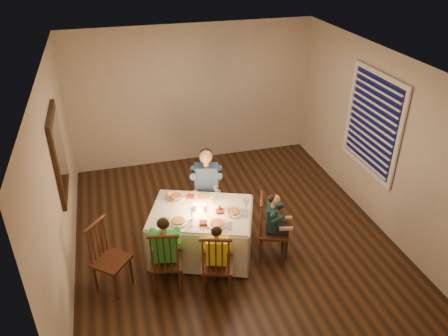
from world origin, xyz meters
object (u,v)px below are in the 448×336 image
object	(u,v)px
chair_near_left	(169,287)
child_teal	(271,256)
child_green	(169,287)
dining_table	(201,223)
chair_adult	(207,221)
chair_near_right	(217,290)
chair_extra	(116,287)
chair_end	(271,256)
serving_bowl	(176,198)
child_yellow	(217,290)
adult	(207,221)

from	to	relation	value
chair_near_left	child_teal	size ratio (longest dim) A/B	0.95
child_green	child_teal	bearing A→B (deg)	-159.79
dining_table	chair_adult	world-z (taller)	dining_table
chair_near_right	chair_extra	xyz separation A→B (m)	(-1.25, 0.41, 0.00)
chair_end	serving_bowl	distance (m)	1.57
chair_near_left	child_yellow	xyz separation A→B (m)	(0.59, -0.22, 0.00)
child_yellow	chair_near_right	bearing A→B (deg)	18.37
child_green	chair_end	bearing A→B (deg)	-159.79
child_teal	serving_bowl	world-z (taller)	serving_bowl
chair_near_left	serving_bowl	xyz separation A→B (m)	(0.29, 0.91, 0.74)
chair_extra	dining_table	bearing A→B (deg)	-33.89
chair_near_right	child_yellow	bearing A→B (deg)	-161.63
dining_table	chair_adult	size ratio (longest dim) A/B	1.68
chair_extra	child_yellow	size ratio (longest dim) A/B	0.96
chair_extra	child_green	distance (m)	0.69
serving_bowl	adult	bearing A→B (deg)	31.68
chair_adult	child_yellow	distance (m)	1.47
chair_near_right	chair_extra	world-z (taller)	chair_extra
chair_adult	chair_near_left	world-z (taller)	same
dining_table	chair_adult	bearing A→B (deg)	91.89
chair_near_left	child_green	xyz separation A→B (m)	(0.00, 0.00, 0.00)
child_yellow	serving_bowl	bearing A→B (deg)	-57.17
dining_table	chair_end	size ratio (longest dim) A/B	1.68
chair_near_right	child_yellow	distance (m)	0.00
dining_table	chair_end	world-z (taller)	dining_table
chair_end	chair_adult	bearing A→B (deg)	54.26
dining_table	serving_bowl	bearing A→B (deg)	148.77
chair_adult	child_yellow	world-z (taller)	child_yellow
adult	chair_adult	bearing A→B (deg)	0.00
dining_table	adult	size ratio (longest dim) A/B	1.29
serving_bowl	chair_end	bearing A→B (deg)	-30.42
child_teal	serving_bowl	size ratio (longest dim) A/B	4.90
chair_near_right	serving_bowl	size ratio (longest dim) A/B	4.65
chair_near_left	chair_end	size ratio (longest dim) A/B	1.00
chair_extra	child_green	world-z (taller)	child_green
chair_end	adult	xyz separation A→B (m)	(-0.68, 1.02, 0.00)
child_teal	chair_near_left	bearing A→B (deg)	118.70
chair_end	child_yellow	xyz separation A→B (m)	(-0.90, -0.43, 0.00)
adult	child_green	size ratio (longest dim) A/B	1.14
child_green	chair_adult	bearing A→B (deg)	-111.17
chair_near_left	chair_near_right	size ratio (longest dim) A/B	1.00
adult	serving_bowl	world-z (taller)	serving_bowl
chair_end	chair_extra	world-z (taller)	chair_extra
chair_near_left	chair_near_right	distance (m)	0.63
chair_near_right	dining_table	bearing A→B (deg)	-70.53
adult	child_teal	size ratio (longest dim) A/B	1.23
chair_adult	child_teal	size ratio (longest dim) A/B	0.95
dining_table	child_teal	size ratio (longest dim) A/B	1.60
child_teal	chair_adult	bearing A→B (deg)	54.26
dining_table	child_green	xyz separation A→B (m)	(-0.57, -0.55, -0.51)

